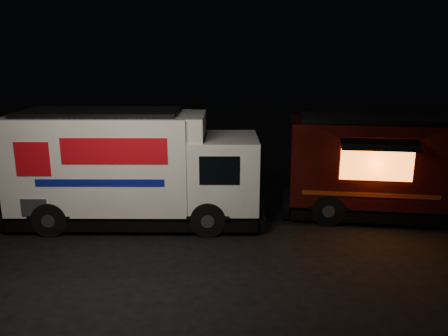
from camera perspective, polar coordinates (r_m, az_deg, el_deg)
ground at (r=13.18m, az=-2.86°, el=-8.53°), size 80.00×80.00×0.00m
white_truck at (r=13.84m, az=-11.22°, el=0.11°), size 7.94×2.97×3.56m
red_truck at (r=15.15m, az=21.30°, el=0.07°), size 7.37×3.72×3.28m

